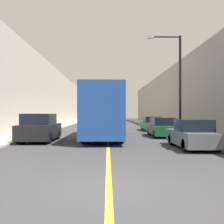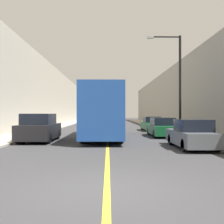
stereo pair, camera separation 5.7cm
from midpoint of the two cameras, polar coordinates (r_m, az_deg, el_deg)
name	(u,v)px [view 1 (the left image)]	position (r m, az deg, el deg)	size (l,w,h in m)	color
ground_plane	(109,189)	(6.56, -0.97, -16.41)	(200.00, 200.00, 0.00)	#38383A
sidewalk_left	(57,126)	(37.01, -11.88, -3.02)	(2.82, 72.00, 0.12)	#B2AA9E
sidewalk_right	(158,126)	(37.01, 9.94, -3.02)	(2.82, 72.00, 0.12)	#B2AA9E
building_row_left	(33,93)	(37.86, -16.95, 3.88)	(4.00, 72.00, 9.15)	#B7B2A3
building_row_right	(182,98)	(37.83, 15.02, 3.05)	(4.00, 72.00, 8.05)	gray
road_center_line	(108,126)	(36.35, -0.97, -3.16)	(0.16, 72.00, 0.01)	gold
bus	(103,112)	(19.11, -2.02, 0.03)	(2.59, 10.53, 3.62)	#1E4793
parked_suv_left	(40,129)	(17.62, -15.55, -3.48)	(2.00, 4.44, 1.80)	black
car_right_near	(192,135)	(14.38, 17.00, -4.84)	(1.77, 4.36, 1.50)	#51565B
car_right_mid	(162,128)	(21.05, 10.78, -3.42)	(1.84, 4.72, 1.48)	#145128
car_right_far	(151,124)	(27.81, 8.51, -2.66)	(1.79, 4.62, 1.48)	#145128
street_lamp_right	(177,78)	(22.11, 13.95, 7.19)	(2.77, 0.24, 8.04)	black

